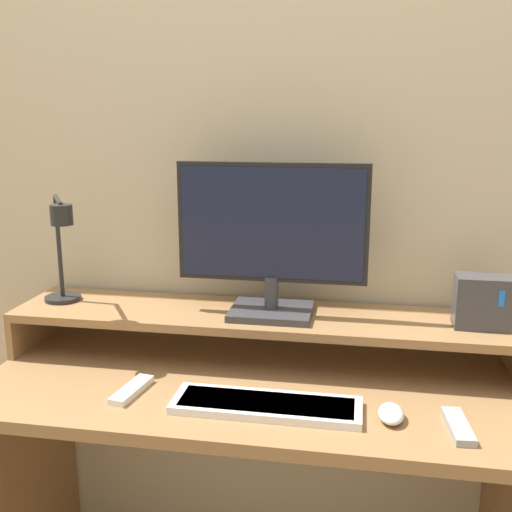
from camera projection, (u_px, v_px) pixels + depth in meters
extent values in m
cube|color=beige|center=(270.00, 149.00, 1.63)|extent=(6.00, 0.05, 2.50)
cube|color=olive|center=(249.00, 388.00, 1.46)|extent=(1.31, 0.56, 0.03)
cube|color=olive|center=(22.00, 488.00, 1.65)|extent=(0.03, 0.56, 0.68)
cube|color=olive|center=(35.00, 325.00, 1.69)|extent=(0.02, 0.26, 0.10)
cube|color=olive|center=(259.00, 317.00, 1.57)|extent=(1.31, 0.26, 0.02)
cube|color=#38383D|center=(271.00, 311.00, 1.55)|extent=(0.21, 0.17, 0.02)
cylinder|color=#38383D|center=(271.00, 292.00, 1.54)|extent=(0.04, 0.04, 0.08)
cube|color=black|center=(272.00, 223.00, 1.50)|extent=(0.48, 0.02, 0.30)
cube|color=#191E38|center=(271.00, 223.00, 1.49)|extent=(0.46, 0.01, 0.28)
cylinder|color=black|center=(63.00, 298.00, 1.67)|extent=(0.10, 0.10, 0.01)
cylinder|color=black|center=(59.00, 247.00, 1.64)|extent=(0.01, 0.01, 0.28)
cylinder|color=black|center=(58.00, 200.00, 1.53)|extent=(0.10, 0.15, 0.01)
cylinder|color=black|center=(61.00, 215.00, 1.46)|extent=(0.05, 0.05, 0.05)
cube|color=#3D3D42|center=(482.00, 302.00, 1.45)|extent=(0.13, 0.08, 0.13)
cube|color=#1972F2|center=(502.00, 299.00, 1.40)|extent=(0.01, 0.00, 0.04)
cube|color=white|center=(266.00, 405.00, 1.32)|extent=(0.42, 0.13, 0.02)
cube|color=silver|center=(266.00, 403.00, 1.32)|extent=(0.38, 0.10, 0.01)
ellipsoid|color=silver|center=(391.00, 414.00, 1.27)|extent=(0.05, 0.09, 0.03)
cube|color=white|center=(132.00, 390.00, 1.39)|extent=(0.06, 0.15, 0.02)
cube|color=#99999E|center=(458.00, 426.00, 1.23)|extent=(0.05, 0.14, 0.02)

